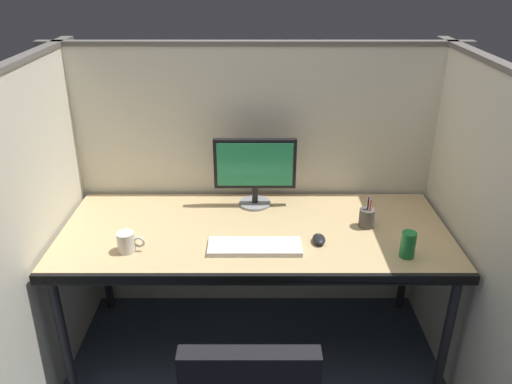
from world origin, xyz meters
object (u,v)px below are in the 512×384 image
object	(u,v)px
desk	(256,239)
coffee_mug	(128,242)
soda_can	(409,245)
pen_cup	(368,218)
monitor_center	(256,168)
keyboard_main	(256,247)
computer_mouse	(320,239)

from	to	relation	value
desk	coffee_mug	world-z (taller)	coffee_mug
desk	soda_can	xyz separation A→B (m)	(0.68, -0.23, 0.11)
pen_cup	monitor_center	bearing A→B (deg)	156.63
desk	keyboard_main	size ratio (longest dim) A/B	4.42
desk	computer_mouse	xyz separation A→B (m)	(0.30, -0.11, 0.07)
computer_mouse	coffee_mug	world-z (taller)	coffee_mug
monitor_center	coffee_mug	size ratio (longest dim) A/B	3.41
coffee_mug	desk	bearing A→B (deg)	17.93
monitor_center	pen_cup	distance (m)	0.63
monitor_center	pen_cup	size ratio (longest dim) A/B	2.67
monitor_center	coffee_mug	world-z (taller)	monitor_center
keyboard_main	soda_can	world-z (taller)	soda_can
desk	computer_mouse	distance (m)	0.33
desk	coffee_mug	xyz separation A→B (m)	(-0.58, -0.19, 0.10)
keyboard_main	soda_can	distance (m)	0.69
pen_cup	soda_can	xyz separation A→B (m)	(0.13, -0.27, 0.01)
keyboard_main	pen_cup	xyz separation A→B (m)	(0.55, 0.21, 0.04)
monitor_center	soda_can	size ratio (longest dim) A/B	3.52
monitor_center	computer_mouse	xyz separation A→B (m)	(0.30, -0.39, -0.20)
coffee_mug	pen_cup	bearing A→B (deg)	11.44
keyboard_main	pen_cup	bearing A→B (deg)	20.65
desk	computer_mouse	size ratio (longest dim) A/B	19.79
monitor_center	soda_can	bearing A→B (deg)	-36.90
desk	soda_can	distance (m)	0.73
keyboard_main	coffee_mug	bearing A→B (deg)	-177.99
monitor_center	computer_mouse	size ratio (longest dim) A/B	4.48
pen_cup	soda_can	bearing A→B (deg)	-65.01
keyboard_main	soda_can	bearing A→B (deg)	-5.35
desk	pen_cup	xyz separation A→B (m)	(0.55, 0.04, 0.10)
desk	pen_cup	distance (m)	0.56
computer_mouse	monitor_center	bearing A→B (deg)	127.71
desk	keyboard_main	bearing A→B (deg)	-90.36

